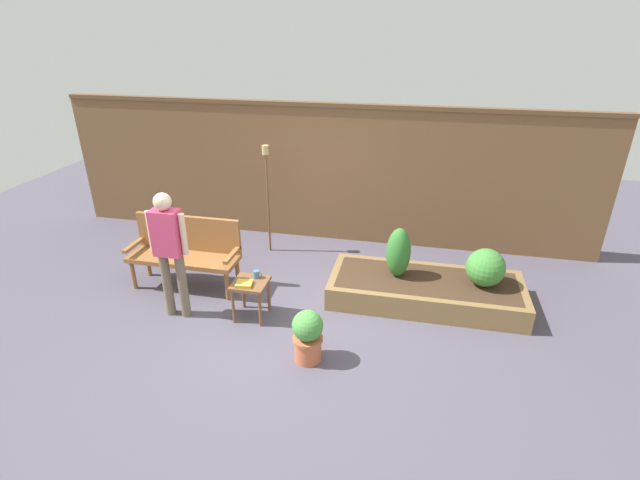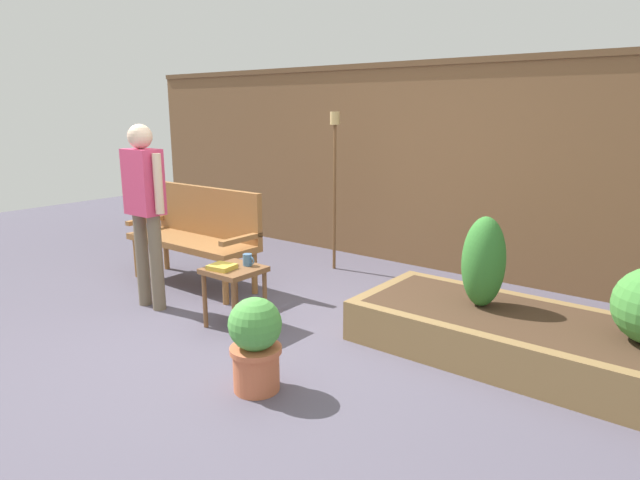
# 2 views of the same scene
# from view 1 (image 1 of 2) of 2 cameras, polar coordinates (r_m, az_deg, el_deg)

# --- Properties ---
(ground_plane) EXTENTS (14.00, 14.00, 0.00)m
(ground_plane) POSITION_cam_1_polar(r_m,az_deg,el_deg) (5.58, -5.57, -10.47)
(ground_plane) COLOR #514C5B
(fence_back) EXTENTS (8.40, 0.14, 2.16)m
(fence_back) POSITION_cam_1_polar(r_m,az_deg,el_deg) (7.37, 0.17, 8.23)
(fence_back) COLOR brown
(fence_back) RESTS_ON ground_plane
(garden_bench) EXTENTS (1.44, 0.48, 0.94)m
(garden_bench) POSITION_cam_1_polar(r_m,az_deg,el_deg) (6.38, -16.05, -0.85)
(garden_bench) COLOR #936033
(garden_bench) RESTS_ON ground_plane
(side_table) EXTENTS (0.40, 0.40, 0.48)m
(side_table) POSITION_cam_1_polar(r_m,az_deg,el_deg) (5.57, -8.49, -5.81)
(side_table) COLOR brown
(side_table) RESTS_ON ground_plane
(cup_on_table) EXTENTS (0.11, 0.07, 0.09)m
(cup_on_table) POSITION_cam_1_polar(r_m,az_deg,el_deg) (5.58, -7.75, -4.18)
(cup_on_table) COLOR teal
(cup_on_table) RESTS_ON side_table
(book_on_table) EXTENTS (0.21, 0.19, 0.04)m
(book_on_table) POSITION_cam_1_polar(r_m,az_deg,el_deg) (5.46, -9.24, -5.30)
(book_on_table) COLOR gold
(book_on_table) RESTS_ON side_table
(potted_boxwood) EXTENTS (0.32, 0.32, 0.59)m
(potted_boxwood) POSITION_cam_1_polar(r_m,az_deg,el_deg) (4.90, -1.52, -11.50)
(potted_boxwood) COLOR #C66642
(potted_boxwood) RESTS_ON ground_plane
(raised_planter_bed) EXTENTS (2.40, 1.00, 0.30)m
(raised_planter_bed) POSITION_cam_1_polar(r_m,az_deg,el_deg) (6.09, 12.73, -6.01)
(raised_planter_bed) COLOR olive
(raised_planter_bed) RESTS_ON ground_plane
(shrub_near_bench) EXTENTS (0.30, 0.30, 0.65)m
(shrub_near_bench) POSITION_cam_1_polar(r_m,az_deg,el_deg) (5.89, 9.55, -1.52)
(shrub_near_bench) COLOR brown
(shrub_near_bench) RESTS_ON raised_planter_bed
(shrub_far_corner) EXTENTS (0.47, 0.47, 0.47)m
(shrub_far_corner) POSITION_cam_1_polar(r_m,az_deg,el_deg) (6.00, 19.57, -3.20)
(shrub_far_corner) COLOR brown
(shrub_far_corner) RESTS_ON raised_planter_bed
(tiki_torch) EXTENTS (0.10, 0.10, 1.65)m
(tiki_torch) POSITION_cam_1_polar(r_m,az_deg,el_deg) (6.90, -6.49, 7.26)
(tiki_torch) COLOR brown
(tiki_torch) RESTS_ON ground_plane
(person_by_bench) EXTENTS (0.47, 0.20, 1.56)m
(person_by_bench) POSITION_cam_1_polar(r_m,az_deg,el_deg) (5.57, -17.97, -0.60)
(person_by_bench) COLOR #70604C
(person_by_bench) RESTS_ON ground_plane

